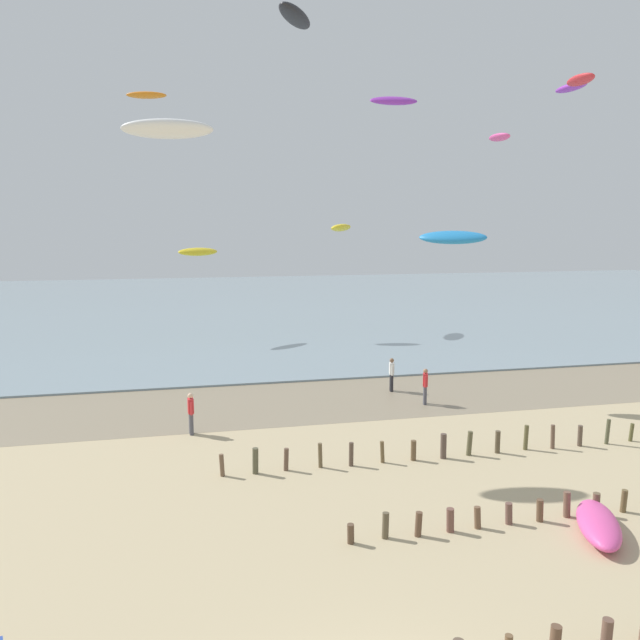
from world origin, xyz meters
TOP-DOWN VIEW (x-y plane):
  - wet_sand_strip at (0.00, 20.45)m, footprint 120.00×7.44m
  - sea at (0.00, 59.17)m, footprint 160.00×70.00m
  - groyne_mid at (7.40, 6.68)m, footprint 13.13×0.34m
  - groyne_far at (7.25, 11.98)m, footprint 18.35×0.36m
  - person_nearest_camera at (7.29, 21.29)m, footprint 0.28×0.56m
  - person_mid_beach at (8.05, 18.68)m, footprint 0.33×0.54m
  - person_by_waterline at (-2.81, 16.68)m, footprint 0.25×0.57m
  - grounded_kite at (7.78, 5.61)m, footprint 2.30×3.13m
  - kite_aloft_0 at (9.60, 19.53)m, footprint 3.31×2.55m
  - kite_aloft_1 at (-3.36, 16.02)m, footprint 3.50×1.68m
  - kite_aloft_2 at (21.68, 28.01)m, footprint 1.13×2.85m
  - kite_aloft_3 at (13.24, 22.21)m, footprint 0.75×1.87m
  - kite_aloft_5 at (23.50, 31.69)m, footprint 1.19×3.15m
  - kite_aloft_6 at (10.98, 32.26)m, footprint 3.26×1.48m
  - kite_aloft_8 at (-1.59, 37.96)m, footprint 3.41×2.84m
  - kite_aloft_9 at (-4.98, 44.78)m, footprint 3.26×1.58m
  - kite_aloft_10 at (9.57, 40.19)m, footprint 2.91×3.48m
  - kite_aloft_12 at (2.23, 20.35)m, footprint 2.54×3.58m

SIDE VIEW (x-z plane):
  - wet_sand_strip at x=0.00m, z-range 0.00..0.01m
  - sea at x=0.00m, z-range 0.00..0.10m
  - grounded_kite at x=7.78m, z-range 0.00..0.59m
  - groyne_mid at x=7.40m, z-range -0.05..0.72m
  - groyne_far at x=7.25m, z-range -0.07..0.93m
  - person_nearest_camera at x=7.29m, z-range 0.06..1.77m
  - person_mid_beach at x=8.05m, z-range 0.06..1.77m
  - person_by_waterline at x=-2.81m, z-range 0.06..1.77m
  - kite_aloft_8 at x=-1.59m, z-range 6.10..6.86m
  - kite_aloft_0 at x=9.60m, z-range 7.35..8.23m
  - kite_aloft_10 at x=9.57m, z-range 7.78..8.56m
  - kite_aloft_1 at x=-3.36m, z-range 11.37..12.30m
  - kite_aloft_3 at x=13.24m, z-range 12.58..13.09m
  - kite_aloft_6 at x=10.98m, z-range 15.93..16.79m
  - kite_aloft_2 at x=21.68m, z-range 16.90..17.68m
  - kite_aloft_12 at x=2.23m, z-range 17.03..17.76m
  - kite_aloft_5 at x=23.50m, z-range 17.40..17.91m
  - kite_aloft_9 at x=-4.98m, z-range 18.10..18.69m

